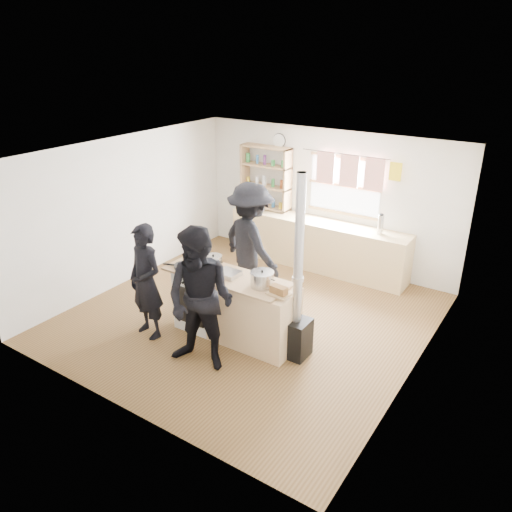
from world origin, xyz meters
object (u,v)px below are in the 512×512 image
Objects in this scene: thermos at (381,224)px; stockpot_counter at (262,279)px; stockpot_stove at (213,262)px; person_far at (251,244)px; bread_board at (279,291)px; skillet_greens at (185,266)px; person_near_right at (200,300)px; flue_heater at (297,313)px; person_near_left at (146,282)px; cooking_island at (235,307)px; roast_tray at (228,273)px.

thermos reaches higher than stockpot_counter.
stockpot_stove is 0.13× the size of person_far.
thermos reaches higher than bread_board.
stockpot_stove is 0.90m from stockpot_counter.
person_near_right is at bearing -38.58° from skillet_greens.
flue_heater is (1.38, -0.03, -0.38)m from stockpot_stove.
skillet_greens is at bearing 69.38° from person_near_left.
cooking_island is 0.92m from person_near_right.
bread_board is at bearing 1.25° from skillet_greens.
person_near_right is at bearing -79.33° from roast_tray.
person_far is at bearing 107.64° from roast_tray.
skillet_greens is 0.23× the size of person_near_left.
bread_board is 0.16× the size of person_near_right.
cooking_island is at bearing 172.82° from bread_board.
person_near_left is at bearing -120.23° from skillet_greens.
thermos is 2.26m from person_far.
skillet_greens is 1.23× the size of stockpot_counter.
roast_tray is 0.56m from stockpot_counter.
bread_board is 0.99m from person_near_right.
skillet_greens is at bearing -170.59° from cooking_island.
person_near_right reaches higher than cooking_island.
stockpot_counter is 0.32m from bread_board.
person_near_right is 1.88m from person_far.
stockpot_stove is 0.15× the size of person_near_left.
person_far reaches higher than thermos.
skillet_greens is at bearing -121.66° from thermos.
skillet_greens is at bearing -173.37° from flue_heater.
bread_board is at bearing 34.58° from person_near_right.
cooking_island is at bearing -110.08° from thermos.
thermos is at bearing 58.34° from skillet_greens.
thermos is 0.17× the size of person_far.
person_near_left is at bearing -158.08° from stockpot_counter.
person_near_right is at bearing 1.56° from person_near_left.
thermos is 1.08× the size of roast_tray.
skillet_greens is 1.28× the size of bread_board.
person_near_right is at bearing 126.32° from person_far.
thermos reaches higher than skillet_greens.
stockpot_stove is 0.83× the size of bread_board.
stockpot_stove reaches higher than skillet_greens.
stockpot_stove is 0.93m from person_far.
person_far is (0.34, 1.16, 0.02)m from skillet_greens.
stockpot_stove is (-0.44, 0.10, 0.55)m from cooking_island.
skillet_greens reaches higher than cooking_island.
stockpot_stove is at bearing 170.56° from bread_board.
bread_board is 0.15× the size of person_far.
stockpot_counter is 0.19× the size of person_near_left.
roast_tray is (0.67, 0.13, 0.01)m from skillet_greens.
person_far reaches higher than stockpot_counter.
cooking_island is at bearing -2.54° from roast_tray.
person_far reaches higher than cooking_island.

